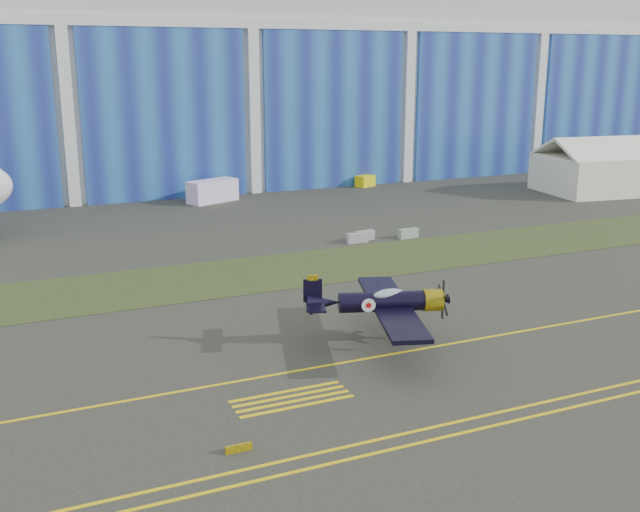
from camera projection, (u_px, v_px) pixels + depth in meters
name	position (u px, v px, depth m)	size (l,w,h in m)	color
ground	(491.00, 305.00, 51.42)	(260.00, 260.00, 0.00)	#37372F
grass_median	(391.00, 257.00, 63.80)	(260.00, 10.00, 0.02)	#475128
hangar	(204.00, 69.00, 111.11)	(220.00, 45.70, 30.00)	silver
taxiway_centreline	(539.00, 328.00, 46.99)	(200.00, 0.20, 0.02)	yellow
hold_short_ladder	(292.00, 399.00, 37.21)	(6.00, 2.40, 0.02)	yellow
guard_board_left	(239.00, 448.00, 32.15)	(1.20, 0.15, 0.35)	yellow
warbird	(382.00, 302.00, 43.68)	(12.73, 14.02, 3.45)	black
tent	(604.00, 164.00, 94.75)	(16.55, 13.03, 7.08)	white
shipping_container	(213.00, 191.00, 88.47)	(6.03, 2.41, 2.61)	#E6CFFD
tug	(365.00, 181.00, 99.46)	(2.50, 1.56, 1.46)	yellow
barrier_a	(357.00, 238.00, 68.91)	(2.00, 0.60, 0.90)	#9D8E98
barrier_b	(364.00, 236.00, 69.84)	(2.00, 0.60, 0.90)	gray
barrier_c	(408.00, 233.00, 70.69)	(2.00, 0.60, 0.90)	gray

